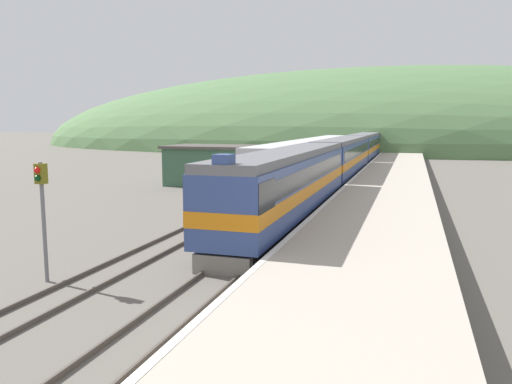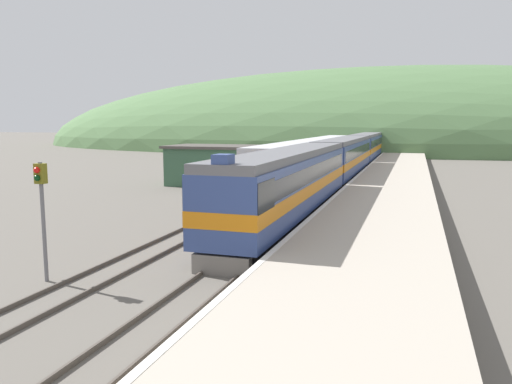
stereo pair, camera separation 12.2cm
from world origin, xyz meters
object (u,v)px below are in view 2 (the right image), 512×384
express_train_lead_car (289,183)px  siding_train (312,156)px  carriage_second (345,157)px  carriage_third (367,147)px  signal_post_siding (41,197)px

express_train_lead_car → siding_train: size_ratio=0.53×
carriage_second → carriage_third: size_ratio=1.00×
carriage_third → signal_post_siding: (-5.76, -59.57, 0.81)m
carriage_third → siding_train: (-4.20, -19.34, -0.28)m
carriage_second → siding_train: bearing=136.1°
carriage_third → siding_train: 19.79m
carriage_third → siding_train: bearing=-102.2°
express_train_lead_car → carriage_third: (0.00, 46.58, -0.01)m
carriage_second → carriage_third: bearing=90.0°
signal_post_siding → siding_train: bearing=87.8°
carriage_second → signal_post_siding: size_ratio=5.22×
express_train_lead_car → signal_post_siding: (-5.76, -12.99, 0.79)m
siding_train → signal_post_siding: size_ratio=9.46×
carriage_second → carriage_third: (0.00, 23.38, 0.00)m
express_train_lead_car → siding_train: bearing=98.8°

